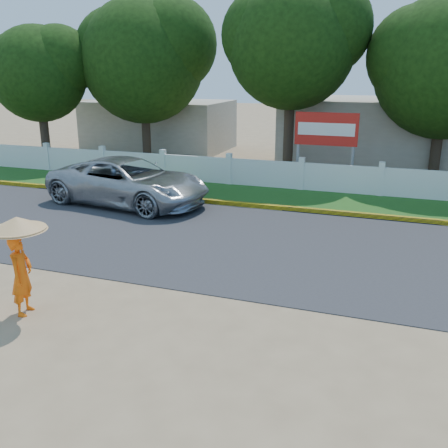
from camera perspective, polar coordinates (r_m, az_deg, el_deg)
name	(u,v)px	position (r m, az deg, el deg)	size (l,w,h in m)	color
ground	(190,317)	(9.88, -3.90, -10.52)	(120.00, 120.00, 0.00)	#9E8460
road	(254,243)	(13.78, 3.44, -2.19)	(60.00, 7.00, 0.02)	#38383A
grass_verge	(293,198)	(18.67, 7.89, 2.94)	(60.00, 3.50, 0.03)	#2D601E
curb	(283,208)	(17.04, 6.74, 1.82)	(40.00, 0.18, 0.16)	yellow
fence	(301,176)	(19.94, 8.81, 5.40)	(40.00, 0.10, 1.10)	silver
building_near	(389,132)	(26.18, 18.35, 9.90)	(10.00, 6.00, 3.20)	#B7AD99
building_far	(160,125)	(30.36, -7.37, 11.16)	(8.00, 5.00, 2.80)	#B7AD99
vehicle	(129,182)	(17.87, -10.86, 4.77)	(2.69, 5.84, 1.62)	#A1A5A9
monk_with_parasol	(19,251)	(10.24, -22.35, -2.92)	(1.09, 1.09, 1.98)	#FF630D
billboard	(326,133)	(20.64, 11.59, 10.14)	(2.50, 0.13, 2.95)	gray
tree_row	(376,59)	(22.39, 16.97, 17.58)	(33.95, 7.55, 8.29)	#473828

